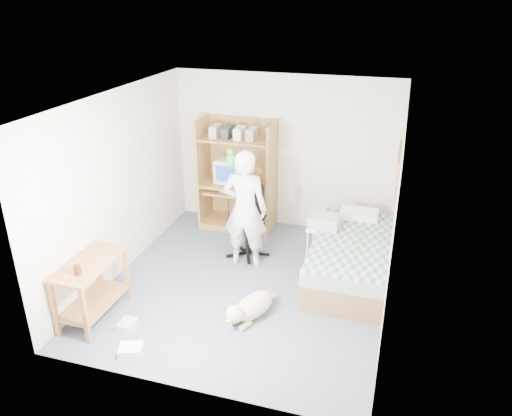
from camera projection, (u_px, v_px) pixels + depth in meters
The scene contains 21 objects.
floor at pixel (247, 284), 6.73m from camera, with size 4.00×4.00×0.00m, color #475260.
wall_back at pixel (284, 153), 7.98m from camera, with size 3.60×0.02×2.50m, color beige.
wall_right at pixel (395, 217), 5.75m from camera, with size 0.02×4.00×2.50m, color beige.
wall_left at pixel (119, 184), 6.70m from camera, with size 0.02×4.00×2.50m, color beige.
ceiling at pixel (245, 99), 5.72m from camera, with size 3.60×4.00×0.02m, color white.
computer_hutch at pixel (238, 179), 8.11m from camera, with size 1.20×0.63×1.80m.
bed at pixel (351, 258), 6.81m from camera, with size 1.02×2.02×0.66m.
side_desk at pixel (91, 281), 5.89m from camera, with size 0.50×1.00×0.75m.
corkboard at pixel (397, 175), 6.47m from camera, with size 0.04×0.94×0.66m.
office_chair at pixel (248, 231), 7.40m from camera, with size 0.58×0.58×1.03m.
person at pixel (245, 209), 6.92m from camera, with size 0.63×0.41×1.71m, color silver.
parrot at pixel (231, 159), 6.69m from camera, with size 0.13×0.22×0.35m.
dog at pixel (251, 307), 6.01m from camera, with size 0.52×0.89×0.35m.
printer_cart at pixel (324, 239), 7.18m from camera, with size 0.49×0.41×0.54m.
printer at pixel (325, 222), 7.07m from camera, with size 0.42×0.32×0.18m, color #ACABA7.
crt_monitor at pixel (230, 170), 8.10m from camera, with size 0.42×0.44×0.39m.
keyboard at pixel (234, 191), 8.04m from camera, with size 0.45×0.16×0.03m, color beige.
pencil_cup at pixel (258, 183), 7.94m from camera, with size 0.08×0.08×0.12m, color gold.
drink_glass at pixel (78, 270), 5.52m from camera, with size 0.08×0.08×0.12m, color #3D1809.
floor_box_a at pixel (131, 350), 5.44m from camera, with size 0.25×0.20×0.10m, color white.
floor_box_b at pixel (127, 324), 5.87m from camera, with size 0.18×0.22×0.08m, color beige.
Camera 1 is at (1.77, -5.46, 3.67)m, focal length 35.00 mm.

